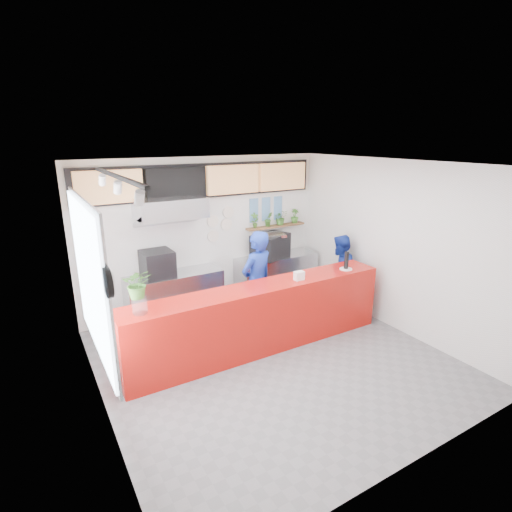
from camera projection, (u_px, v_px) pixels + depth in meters
name	position (u px, v px, depth m)	size (l,w,h in m)	color
floor	(273.00, 359.00, 6.27)	(5.00, 5.00, 0.00)	slate
ceiling	(276.00, 164.00, 5.40)	(5.00, 5.00, 0.00)	silver
wall_back	(205.00, 234.00, 7.90)	(5.00, 5.00, 0.00)	white
wall_left	(94.00, 304.00, 4.62)	(5.00, 5.00, 0.00)	white
wall_right	(393.00, 246.00, 7.05)	(5.00, 5.00, 0.00)	white
service_counter	(260.00, 318.00, 6.44)	(4.50, 0.60, 1.10)	#B1130C
cream_band	(204.00, 178.00, 7.57)	(5.00, 0.02, 0.80)	beige
prep_bench	(175.00, 296.00, 7.56)	(1.80, 0.60, 0.90)	#B2B5BA
panini_oven	(157.00, 264.00, 7.22)	(0.54, 0.54, 0.49)	black
extraction_hood	(170.00, 208.00, 7.03)	(1.20, 0.70, 0.35)	#B2B5BA
hood_lip	(171.00, 219.00, 7.09)	(1.20, 0.70, 0.08)	#B2B5BA
right_bench	(276.00, 275.00, 8.68)	(1.80, 0.60, 0.90)	#B2B5BA
espresso_machine	(270.00, 246.00, 8.40)	(0.77, 0.55, 0.49)	black
espresso_tray	(270.00, 235.00, 8.34)	(0.59, 0.41, 0.05)	silver
herb_shelf	(276.00, 226.00, 8.59)	(1.40, 0.18, 0.04)	brown
menu_board_far_left	(109.00, 187.00, 6.64)	(1.10, 0.10, 0.55)	tan
menu_board_mid_left	(176.00, 183.00, 7.21)	(1.10, 0.10, 0.55)	black
menu_board_mid_right	(233.00, 179.00, 7.77)	(1.10, 0.10, 0.55)	tan
menu_board_far_right	(282.00, 176.00, 8.34)	(1.10, 0.10, 0.55)	tan
soffit	(204.00, 181.00, 7.56)	(4.80, 0.04, 0.65)	black
window_pane	(90.00, 280.00, 4.82)	(0.04, 2.20, 1.90)	silver
window_frame	(92.00, 279.00, 4.83)	(0.03, 2.30, 2.00)	#B2B5BA
wall_clock_rim	(108.00, 283.00, 3.74)	(0.30, 0.30, 0.05)	black
wall_clock_face	(111.00, 282.00, 3.75)	(0.26, 0.26, 0.02)	white
track_rail	(117.00, 176.00, 4.40)	(0.05, 2.40, 0.04)	black
dec_plate_a	(213.00, 221.00, 7.87)	(0.24, 0.24, 0.03)	silver
dec_plate_b	(226.00, 224.00, 8.05)	(0.24, 0.24, 0.03)	silver
dec_plate_c	(213.00, 236.00, 7.96)	(0.24, 0.24, 0.03)	silver
dec_plate_d	(228.00, 212.00, 8.00)	(0.24, 0.24, 0.03)	silver
photo_frame_a	(254.00, 204.00, 8.27)	(0.20, 0.02, 0.25)	#598CBF
photo_frame_b	(266.00, 203.00, 8.42)	(0.20, 0.02, 0.25)	#598CBF
photo_frame_c	(278.00, 202.00, 8.56)	(0.20, 0.02, 0.25)	#598CBF
photo_frame_d	(254.00, 216.00, 8.34)	(0.20, 0.02, 0.25)	#598CBF
photo_frame_e	(266.00, 215.00, 8.49)	(0.20, 0.02, 0.25)	#598CBF
photo_frame_f	(278.00, 214.00, 8.64)	(0.20, 0.02, 0.25)	#598CBF
staff_center	(257.00, 283.00, 6.92)	(0.67, 0.44, 1.84)	#162F97
staff_right	(339.00, 273.00, 7.88)	(0.75, 0.58, 1.53)	#162F97
herb_a	(255.00, 220.00, 8.29)	(0.17, 0.12, 0.32)	#396E26
herb_b	(269.00, 219.00, 8.45)	(0.17, 0.14, 0.31)	#396E26
herb_c	(281.00, 217.00, 8.60)	(0.29, 0.25, 0.32)	#396E26
herb_d	(295.00, 216.00, 8.79)	(0.17, 0.15, 0.31)	#396E26
glass_vase	(140.00, 305.00, 5.28)	(0.20, 0.20, 0.24)	white
basil_vase	(138.00, 284.00, 5.19)	(0.37, 0.32, 0.41)	#396E26
napkin_holder	(299.00, 276.00, 6.53)	(0.16, 0.10, 0.14)	white
white_plate	(346.00, 269.00, 7.05)	(0.22, 0.22, 0.02)	white
pepper_mill	(346.00, 260.00, 7.01)	(0.08, 0.08, 0.31)	black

